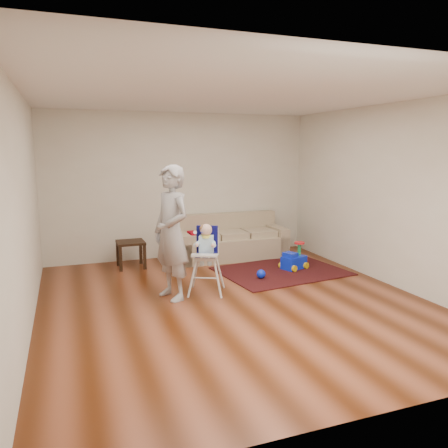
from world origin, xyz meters
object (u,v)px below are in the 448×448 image
object	(u,v)px
ride_on_toy	(294,256)
high_chair	(206,260)
toy_ball	(261,274)
adult	(172,233)
sofa	(230,237)
side_table	(131,254)

from	to	relation	value
ride_on_toy	high_chair	bearing A→B (deg)	179.09
toy_ball	adult	distance (m)	1.77
ride_on_toy	high_chair	world-z (taller)	high_chair
ride_on_toy	adult	bearing A→B (deg)	176.16
sofa	adult	xyz separation A→B (m)	(-1.55, -1.86, 0.51)
toy_ball	side_table	bearing A→B (deg)	142.00
sofa	ride_on_toy	distance (m)	1.37
high_chair	adult	world-z (taller)	adult
toy_ball	high_chair	world-z (taller)	high_chair
side_table	toy_ball	size ratio (longest dim) A/B	3.25
ride_on_toy	adult	world-z (taller)	adult
ride_on_toy	toy_ball	size ratio (longest dim) A/B	3.14
side_table	high_chair	size ratio (longest dim) A/B	0.46
side_table	adult	xyz separation A→B (m)	(0.31, -1.80, 0.68)
high_chair	toy_ball	bearing A→B (deg)	41.85
sofa	ride_on_toy	xyz separation A→B (m)	(0.74, -1.14, -0.17)
sofa	high_chair	size ratio (longest dim) A/B	2.09
sofa	ride_on_toy	bearing A→B (deg)	-56.71
side_table	toy_ball	bearing A→B (deg)	-38.00
sofa	toy_ball	distance (m)	1.52
toy_ball	high_chair	bearing A→B (deg)	-162.49
sofa	ride_on_toy	size ratio (longest dim) A/B	4.69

